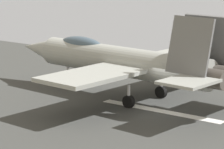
# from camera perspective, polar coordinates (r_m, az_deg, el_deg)

# --- Properties ---
(ground_plane) EXTENTS (400.00, 400.00, 0.00)m
(ground_plane) POSITION_cam_1_polar(r_m,az_deg,el_deg) (34.91, 5.39, -3.62)
(ground_plane) COLOR slate
(runway_strip) EXTENTS (240.00, 26.00, 0.02)m
(runway_strip) POSITION_cam_1_polar(r_m,az_deg,el_deg) (34.90, 5.42, -3.61)
(runway_strip) COLOR #383937
(runway_strip) RESTS_ON ground
(fighter_jet) EXTENTS (17.31, 14.09, 5.60)m
(fighter_jet) POSITION_cam_1_polar(r_m,az_deg,el_deg) (37.63, 1.05, 1.32)
(fighter_jet) COLOR gray
(fighter_jet) RESTS_ON ground
(marker_cone_mid) EXTENTS (0.44, 0.44, 0.55)m
(marker_cone_mid) POSITION_cam_1_polar(r_m,az_deg,el_deg) (51.30, 3.60, 1.74)
(marker_cone_mid) COLOR orange
(marker_cone_mid) RESTS_ON ground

